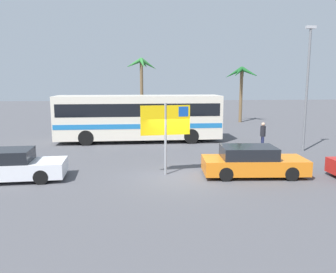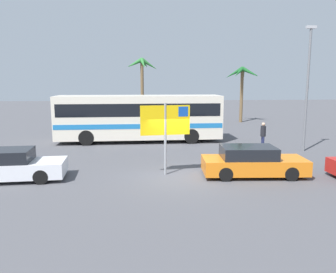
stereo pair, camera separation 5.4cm
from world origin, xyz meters
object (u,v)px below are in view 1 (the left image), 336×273
object	(u,v)px
car_white	(8,166)
car_orange	(252,162)
bus_front_coach	(139,116)
ferry_sign	(167,123)
pedestrian_by_bus	(263,134)

from	to	relation	value
car_white	car_orange	size ratio (longest dim) A/B	1.00
bus_front_coach	ferry_sign	size ratio (longest dim) A/B	3.49
bus_front_coach	car_white	distance (m)	10.58
pedestrian_by_bus	bus_front_coach	bearing A→B (deg)	-21.99
car_white	car_orange	xyz separation A→B (m)	(10.45, -0.32, 0.00)
bus_front_coach	pedestrian_by_bus	world-z (taller)	bus_front_coach
bus_front_coach	car_orange	bearing A→B (deg)	-62.27
car_white	car_orange	distance (m)	10.45
car_orange	pedestrian_by_bus	distance (m)	6.31
ferry_sign	pedestrian_by_bus	xyz separation A→B (m)	(6.39, 5.13, -1.35)
bus_front_coach	car_white	size ratio (longest dim) A/B	2.44
ferry_sign	car_white	xyz separation A→B (m)	(-6.71, -0.27, -1.69)
bus_front_coach	ferry_sign	world-z (taller)	ferry_sign
car_white	car_orange	bearing A→B (deg)	-4.60
ferry_sign	car_white	bearing A→B (deg)	175.90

